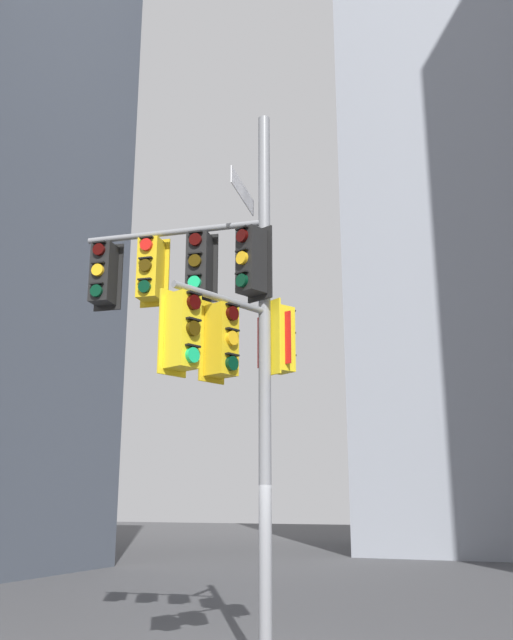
% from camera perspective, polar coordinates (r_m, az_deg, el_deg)
% --- Properties ---
extents(building_mid_block, '(14.12, 14.12, 41.65)m').
position_cam_1_polar(building_mid_block, '(40.91, 19.27, 13.06)').
color(building_mid_block, '#9399A3').
rests_on(building_mid_block, ground).
extents(signal_pole_assembly, '(3.38, 2.36, 8.29)m').
position_cam_1_polar(signal_pole_assembly, '(10.28, -3.71, 0.61)').
color(signal_pole_assembly, gray).
rests_on(signal_pole_assembly, ground).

